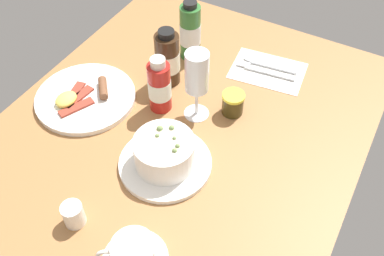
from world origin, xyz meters
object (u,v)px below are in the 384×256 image
Objects in this scene: sauce_bottle_brown at (167,59)px; sauce_bottle_green at (190,32)px; cutlery_setting at (267,70)px; sauce_bottle_red at (160,86)px; wine_glass at (197,75)px; jam_jar at (233,103)px; coffee_cup at (134,253)px; porridge_bowl at (165,154)px; breakfast_plate at (84,98)px; creamer_jug at (73,215)px.

sauce_bottle_green is at bearing 0.20° from sauce_bottle_brown.
sauce_bottle_red is at bearing 145.26° from cutlery_setting.
wine_glass reaches higher than sauce_bottle_brown.
coffee_cup is at bearing -179.00° from jam_jar.
jam_jar is 0.37× the size of sauce_bottle_brown.
porridge_bowl is at bearing -150.35° from sauce_bottle_brown.
sauce_bottle_green is 0.68× the size of breakfast_plate.
jam_jar is at bearing 175.61° from cutlery_setting.
cutlery_setting is 1.32× the size of sauce_bottle_brown.
wine_glass reaches higher than sauce_bottle_green.
sauce_bottle_green reaches higher than sauce_bottle_brown.
creamer_jug is 0.38× the size of sauce_bottle_red.
sauce_bottle_green is 33.66cm from breakfast_plate.
porridge_bowl reaches higher than cutlery_setting.
wine_glass reaches higher than jam_jar.
wine_glass reaches higher than breakfast_plate.
wine_glass reaches higher than porridge_bowl.
porridge_bowl reaches higher than breakfast_plate.
jam_jar is 25.33cm from sauce_bottle_green.
coffee_cup is 0.68× the size of wine_glass.
sauce_bottle_brown is (47.14, 20.89, 4.62)cm from coffee_cup.
sauce_bottle_green is (19.38, 12.60, -4.64)cm from wine_glass.
coffee_cup is 2.15× the size of jam_jar.
sauce_bottle_red is at bearing -170.74° from sauce_bottle_green.
porridge_bowl is 19.71cm from wine_glass.
creamer_jug and jam_jar have the same top height.
jam_jar is 20.72cm from sauce_bottle_brown.
sauce_bottle_green reaches higher than porridge_bowl.
sauce_bottle_brown reaches higher than porridge_bowl.
coffee_cup is 0.74× the size of sauce_bottle_green.
sauce_bottle_green reaches higher than sauce_bottle_red.
sauce_bottle_green is at bearing 9.26° from sauce_bottle_red.
sauce_bottle_brown reaches higher than creamer_jug.
sauce_bottle_green is 1.08× the size of sauce_bottle_brown.
wine_glass reaches higher than cutlery_setting.
breakfast_plate is at bearing 35.45° from creamer_jug.
sauce_bottle_red is at bearing 34.80° from porridge_bowl.
sauce_bottle_green is (36.94, 14.19, 4.16)cm from porridge_bowl.
porridge_bowl is 28.80cm from sauce_bottle_brown.
porridge_bowl is 0.82× the size of breakfast_plate.
sauce_bottle_brown is at bearing 127.56° from cutlery_setting.
sauce_bottle_green is at bearing 5.59° from creamer_jug.
wine_glass is (38.83, -6.90, 9.96)cm from creamer_jug.
jam_jar is at bearing -125.71° from sauce_bottle_green.
cutlery_setting is 1.37× the size of sauce_bottle_red.
sauce_bottle_brown is (-16.58, 21.56, 7.14)cm from cutlery_setting.
cutlery_setting is 32.44cm from sauce_bottle_red.
coffee_cup is 41.91cm from wine_glass.
sauce_bottle_green reaches higher than jam_jar.
sauce_bottle_red is (37.64, 17.41, 4.18)cm from coffee_cup.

